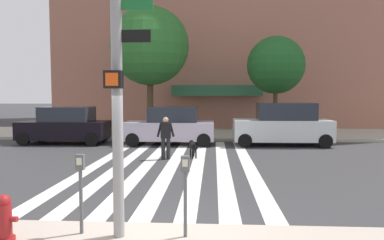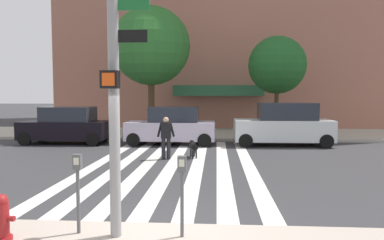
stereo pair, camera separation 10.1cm
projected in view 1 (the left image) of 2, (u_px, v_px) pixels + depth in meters
ground_plane at (189, 164)px, 13.12m from camera, size 160.00×160.00×0.00m
sidewalk_far at (199, 134)px, 22.50m from camera, size 80.00×6.00×0.15m
crosswalk_stripes at (173, 164)px, 13.15m from camera, size 5.85×12.26×0.01m
traffic_light_pole at (116, 31)px, 5.79m from camera, size 0.74×0.46×5.80m
fire_hydrant at (4, 218)px, 5.86m from camera, size 0.44×0.32×0.76m
parking_meter_curbside at (185, 185)px, 6.00m from camera, size 0.14×0.11×1.36m
parking_meter_second_along at (81, 183)px, 6.14m from camera, size 0.14×0.11×1.36m
parked_car_near_curb at (65, 126)px, 18.45m from camera, size 4.38×1.90×1.88m
parked_car_behind_first at (171, 126)px, 18.13m from camera, size 4.38×1.88×1.89m
parked_car_third_in_line at (283, 125)px, 17.80m from camera, size 4.70×1.90×2.10m
street_tree_nearest at (150, 46)px, 20.73m from camera, size 4.49×4.49×7.36m
street_tree_middle at (276, 65)px, 20.89m from camera, size 3.31×3.31×5.69m
pedestrian_dog_walker at (166, 135)px, 14.02m from camera, size 0.71×0.32×1.64m
dog_on_leash at (193, 146)px, 14.50m from camera, size 0.41×1.07×0.65m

